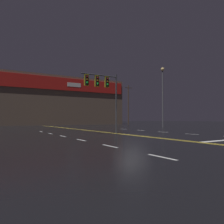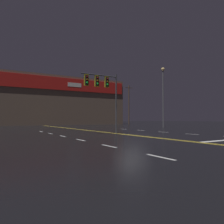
% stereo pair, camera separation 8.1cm
% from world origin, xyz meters
% --- Properties ---
extents(ground_plane, '(200.00, 200.00, 0.00)m').
position_xyz_m(ground_plane, '(0.00, 0.00, 0.00)').
color(ground_plane, black).
extents(road_markings, '(15.58, 60.00, 0.01)m').
position_xyz_m(road_markings, '(1.03, -1.29, 0.00)').
color(road_markings, gold).
rests_on(road_markings, ground).
extents(traffic_signal_median, '(3.56, 0.36, 5.46)m').
position_xyz_m(traffic_signal_median, '(-1.55, 2.33, 4.26)').
color(traffic_signal_median, '#38383D').
rests_on(traffic_signal_median, ground).
extents(streetlight_median_approach, '(0.56, 0.56, 9.63)m').
position_xyz_m(streetlight_median_approach, '(14.26, 11.07, 6.13)').
color(streetlight_median_approach, '#59595E').
rests_on(streetlight_median_approach, ground).
extents(building_backdrop, '(40.32, 10.23, 10.90)m').
position_xyz_m(building_backdrop, '(0.00, 36.63, 5.47)').
color(building_backdrop, brown).
rests_on(building_backdrop, ground).
extents(utility_pole_row, '(46.39, 0.26, 11.06)m').
position_xyz_m(utility_pole_row, '(-2.66, 29.85, 5.42)').
color(utility_pole_row, '#4C3828').
rests_on(utility_pole_row, ground).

